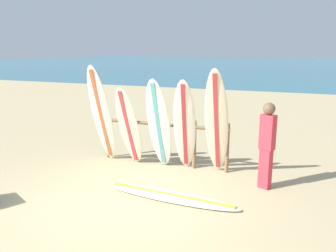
# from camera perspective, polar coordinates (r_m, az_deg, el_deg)

# --- Properties ---
(ground_plane) EXTENTS (120.00, 120.00, 0.00)m
(ground_plane) POSITION_cam_1_polar(r_m,az_deg,el_deg) (6.35, -8.05, -13.34)
(ground_plane) COLOR tan
(ocean_water) EXTENTS (120.00, 80.00, 0.01)m
(ocean_water) POSITION_cam_1_polar(r_m,az_deg,el_deg) (63.06, 18.96, 9.62)
(ocean_water) COLOR teal
(ocean_water) RESTS_ON ground
(surfboard_rack) EXTENTS (3.19, 0.09, 1.14)m
(surfboard_rack) POSITION_cam_1_polar(r_m,az_deg,el_deg) (8.31, -0.75, -1.72)
(surfboard_rack) COLOR olive
(surfboard_rack) RESTS_ON ground
(surfboard_leaning_far_left) EXTENTS (0.50, 0.84, 2.42)m
(surfboard_leaning_far_left) POSITION_cam_1_polar(r_m,az_deg,el_deg) (8.44, -10.85, 1.82)
(surfboard_leaning_far_left) COLOR white
(surfboard_leaning_far_left) RESTS_ON ground
(surfboard_leaning_left) EXTENTS (0.63, 0.78, 1.93)m
(surfboard_leaning_left) POSITION_cam_1_polar(r_m,az_deg,el_deg) (8.17, -6.46, -0.13)
(surfboard_leaning_left) COLOR beige
(surfboard_leaning_left) RESTS_ON ground
(surfboard_leaning_center_left) EXTENTS (0.58, 0.72, 2.15)m
(surfboard_leaning_center_left) POSITION_cam_1_polar(r_m,az_deg,el_deg) (7.88, -1.52, 0.26)
(surfboard_leaning_center_left) COLOR silver
(surfboard_leaning_center_left) RESTS_ON ground
(surfboard_leaning_center) EXTENTS (0.67, 1.00, 2.16)m
(surfboard_leaning_center) POSITION_cam_1_polar(r_m,az_deg,el_deg) (7.66, 2.75, -0.04)
(surfboard_leaning_center) COLOR white
(surfboard_leaning_center) RESTS_ON ground
(surfboard_leaning_center_right) EXTENTS (0.58, 1.05, 2.41)m
(surfboard_leaning_center_right) POSITION_cam_1_polar(r_m,az_deg,el_deg) (7.43, 8.00, 0.42)
(surfboard_leaning_center_right) COLOR beige
(surfboard_leaning_center_right) RESTS_ON ground
(surfboard_lying_on_sand) EXTENTS (2.77, 0.72, 0.08)m
(surfboard_lying_on_sand) POSITION_cam_1_polar(r_m,az_deg,el_deg) (6.69, 0.38, -11.43)
(surfboard_lying_on_sand) COLOR white
(surfboard_lying_on_sand) RESTS_ON ground
(beachgoer_standing) EXTENTS (0.33, 0.28, 1.75)m
(beachgoer_standing) POSITION_cam_1_polar(r_m,az_deg,el_deg) (7.10, 15.97, -2.57)
(beachgoer_standing) COLOR #D8333F
(beachgoer_standing) RESTS_ON ground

